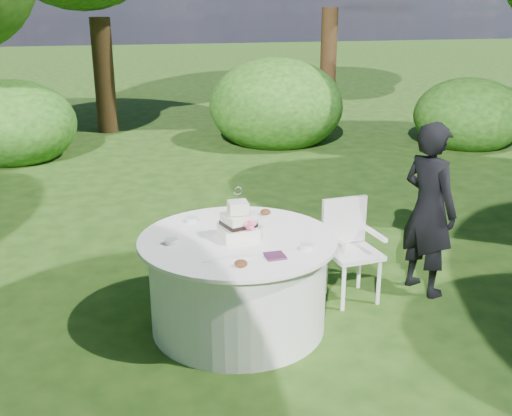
{
  "coord_description": "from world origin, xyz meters",
  "views": [
    {
      "loc": [
        -1.09,
        -4.22,
        2.48
      ],
      "look_at": [
        0.15,
        0.0,
        1.0
      ],
      "focal_mm": 42.0,
      "sensor_mm": 36.0,
      "label": 1
    }
  ],
  "objects_px": {
    "table": "(238,282)",
    "chair": "(349,242)",
    "guest": "(429,209)",
    "napkins": "(275,256)",
    "cake": "(239,224)"
  },
  "relations": [
    {
      "from": "guest",
      "to": "cake",
      "type": "distance_m",
      "value": 1.79
    },
    {
      "from": "table",
      "to": "chair",
      "type": "xyz_separation_m",
      "value": [
        1.08,
        0.25,
        0.13
      ]
    },
    {
      "from": "chair",
      "to": "table",
      "type": "bearing_deg",
      "value": -166.92
    },
    {
      "from": "table",
      "to": "guest",
      "type": "bearing_deg",
      "value": 4.9
    },
    {
      "from": "napkins",
      "to": "chair",
      "type": "height_order",
      "value": "chair"
    },
    {
      "from": "cake",
      "to": "chair",
      "type": "xyz_separation_m",
      "value": [
        1.07,
        0.26,
        -0.37
      ]
    },
    {
      "from": "napkins",
      "to": "chair",
      "type": "xyz_separation_m",
      "value": [
        0.92,
        0.7,
        -0.26
      ]
    },
    {
      "from": "table",
      "to": "chair",
      "type": "relative_size",
      "value": 1.75
    },
    {
      "from": "chair",
      "to": "napkins",
      "type": "bearing_deg",
      "value": -142.69
    },
    {
      "from": "guest",
      "to": "chair",
      "type": "distance_m",
      "value": 0.76
    },
    {
      "from": "guest",
      "to": "chair",
      "type": "height_order",
      "value": "guest"
    },
    {
      "from": "cake",
      "to": "chair",
      "type": "distance_m",
      "value": 1.16
    },
    {
      "from": "cake",
      "to": "chair",
      "type": "height_order",
      "value": "cake"
    },
    {
      "from": "table",
      "to": "chair",
      "type": "distance_m",
      "value": 1.12
    },
    {
      "from": "napkins",
      "to": "chair",
      "type": "relative_size",
      "value": 0.16
    }
  ]
}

